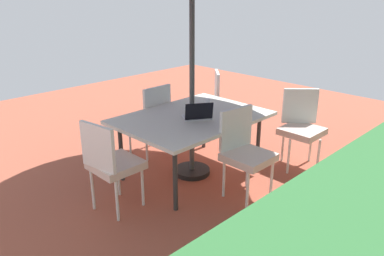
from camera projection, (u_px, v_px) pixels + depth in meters
ground_plane at (192, 174)px, 4.81m from camera, size 10.00×10.00×0.02m
dining_table at (192, 120)px, 4.57m from camera, size 1.71×1.23×0.75m
chair_south at (150, 116)px, 5.16m from camera, size 0.46×0.46×0.98m
chair_southwest at (207, 99)px, 5.92m from camera, size 0.59×0.59×0.98m
chair_northwest at (301, 125)px, 4.84m from camera, size 0.59×0.59×0.98m
chair_north at (245, 150)px, 4.11m from camera, size 0.48×0.49×0.98m
chair_east at (111, 161)px, 3.84m from camera, size 0.49×0.48×0.98m
laptop at (198, 115)px, 4.43m from camera, size 0.40×0.38×0.21m
cup at (208, 102)px, 4.92m from camera, size 0.06×0.06×0.09m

